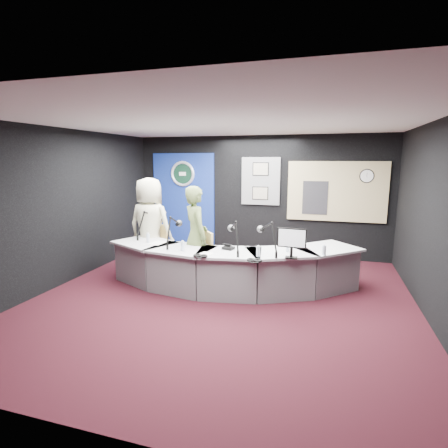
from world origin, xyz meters
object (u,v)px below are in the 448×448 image
(broadcast_desk, at_px, (228,267))
(armchair_right, at_px, (196,257))
(person_man, at_px, (150,226))
(person_woman, at_px, (196,236))
(armchair_left, at_px, (151,246))

(broadcast_desk, distance_m, armchair_right, 0.64)
(broadcast_desk, relative_size, person_man, 2.36)
(broadcast_desk, bearing_deg, person_woman, 174.10)
(armchair_left, bearing_deg, armchair_right, 2.18)
(person_man, distance_m, person_woman, 1.15)
(armchair_left, height_order, armchair_right, armchair_left)
(armchair_left, relative_size, person_man, 0.56)
(armchair_right, bearing_deg, armchair_left, -146.55)
(person_man, height_order, person_woman, person_man)
(broadcast_desk, height_order, person_man, person_man)
(broadcast_desk, relative_size, armchair_left, 4.20)
(broadcast_desk, height_order, armchair_right, armchair_right)
(person_man, relative_size, person_woman, 1.06)
(broadcast_desk, height_order, person_woman, person_woman)
(broadcast_desk, xyz_separation_m, armchair_right, (-0.62, 0.06, 0.13))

